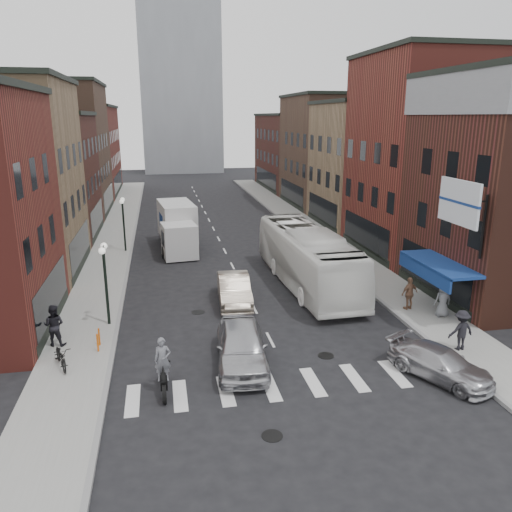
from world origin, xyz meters
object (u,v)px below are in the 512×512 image
(motorcycle_rider, at_px, (163,367))
(parked_bicycle, at_px, (61,356))
(sedan_left_near, at_px, (241,346))
(sedan_left_far, at_px, (234,289))
(ped_right_a, at_px, (461,330))
(ped_right_c, at_px, (443,300))
(streetlamp_far, at_px, (123,215))
(transit_bus, at_px, (307,257))
(ped_left_solo, at_px, (54,325))
(curb_car, at_px, (440,364))
(ped_right_b, at_px, (410,293))
(streetlamp_near, at_px, (105,270))
(billboard_sign, at_px, (460,204))
(box_truck, at_px, (178,228))
(bike_rack, at_px, (98,340))

(motorcycle_rider, height_order, parked_bicycle, motorcycle_rider)
(sedan_left_near, height_order, sedan_left_far, sedan_left_near)
(ped_right_a, relative_size, ped_right_c, 1.01)
(streetlamp_far, relative_size, transit_bus, 0.33)
(parked_bicycle, xyz_separation_m, ped_left_solo, (-0.61, 2.16, 0.47))
(streetlamp_far, bearing_deg, curb_car, -58.69)
(ped_left_solo, bearing_deg, sedan_left_far, -143.27)
(parked_bicycle, relative_size, ped_right_b, 1.03)
(transit_bus, xyz_separation_m, ped_right_a, (3.95, -9.95, -0.70))
(sedan_left_near, xyz_separation_m, parked_bicycle, (-7.20, 0.93, -0.24))
(sedan_left_near, height_order, ped_right_a, ped_right_a)
(sedan_left_far, bearing_deg, streetlamp_near, -158.98)
(ped_left_solo, xyz_separation_m, ped_right_a, (17.29, -3.77, -0.05))
(billboard_sign, relative_size, box_truck, 0.45)
(motorcycle_rider, bearing_deg, curb_car, -5.46)
(parked_bicycle, bearing_deg, ped_right_b, -9.81)
(streetlamp_near, height_order, ped_right_b, streetlamp_near)
(motorcycle_rider, height_order, sedan_left_near, motorcycle_rider)
(bike_rack, xyz_separation_m, parked_bicycle, (-1.29, -1.47, 0.07))
(parked_bicycle, distance_m, ped_left_solo, 2.30)
(box_truck, relative_size, ped_right_a, 4.56)
(sedan_left_far, height_order, ped_right_a, ped_right_a)
(sedan_left_far, xyz_separation_m, ped_right_a, (8.71, -7.78, 0.26))
(sedan_left_near, bearing_deg, streetlamp_near, 144.04)
(box_truck, height_order, sedan_left_far, box_truck)
(curb_car, xyz_separation_m, ped_left_solo, (-15.26, 5.63, 0.48))
(transit_bus, distance_m, parked_bicycle, 15.25)
(sedan_left_near, distance_m, ped_right_b, 10.39)
(ped_right_b, bearing_deg, motorcycle_rider, 9.30)
(box_truck, bearing_deg, ped_right_a, -67.32)
(bike_rack, distance_m, ped_right_a, 15.70)
(bike_rack, distance_m, ped_right_c, 16.65)
(bike_rack, height_order, sedan_left_near, sedan_left_near)
(box_truck, relative_size, motorcycle_rider, 3.68)
(motorcycle_rider, height_order, ped_right_b, motorcycle_rider)
(transit_bus, relative_size, ped_right_b, 7.19)
(streetlamp_near, relative_size, motorcycle_rider, 1.86)
(parked_bicycle, distance_m, ped_right_c, 18.03)
(billboard_sign, height_order, ped_right_a, billboard_sign)
(motorcycle_rider, distance_m, ped_left_solo, 6.59)
(parked_bicycle, height_order, ped_right_a, ped_right_a)
(billboard_sign, height_order, curb_car, billboard_sign)
(bike_rack, height_order, transit_bus, transit_bus)
(bike_rack, distance_m, box_truck, 17.51)
(streetlamp_near, relative_size, sedan_left_far, 0.86)
(ped_left_solo, bearing_deg, transit_bus, -143.45)
(ped_left_solo, distance_m, ped_right_a, 17.70)
(box_truck, xyz_separation_m, motorcycle_rider, (-1.41, -20.95, -0.67))
(billboard_sign, height_order, ped_left_solo, billboard_sign)
(motorcycle_rider, distance_m, sedan_left_near, 3.55)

